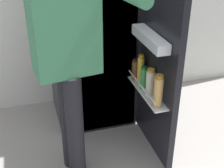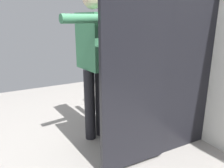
# 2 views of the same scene
# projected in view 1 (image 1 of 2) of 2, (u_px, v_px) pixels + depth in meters

# --- Properties ---
(ground_plane) EXTENTS (5.17, 5.17, 0.00)m
(ground_plane) POSITION_uv_depth(u_px,v_px,m) (108.00, 147.00, 2.60)
(ground_plane) COLOR gray
(refrigerator) EXTENTS (0.73, 1.29, 1.76)m
(refrigerator) POSITION_uv_depth(u_px,v_px,m) (93.00, 27.00, 2.63)
(refrigerator) COLOR black
(refrigerator) RESTS_ON ground_plane
(person) EXTENTS (0.60, 0.67, 1.65)m
(person) POSITION_uv_depth(u_px,v_px,m) (68.00, 48.00, 1.92)
(person) COLOR black
(person) RESTS_ON ground_plane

